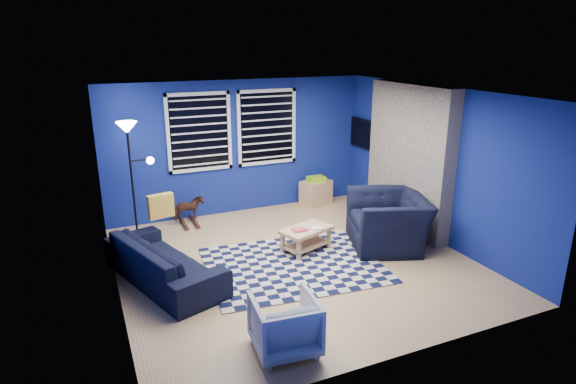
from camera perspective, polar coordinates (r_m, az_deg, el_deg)
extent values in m
plane|color=tan|center=(7.29, 0.76, -8.27)|extent=(5.00, 5.00, 0.00)
plane|color=white|center=(6.60, 0.84, 11.67)|extent=(5.00, 5.00, 0.00)
plane|color=navy|center=(9.10, -5.80, 5.26)|extent=(5.00, 0.00, 5.00)
plane|color=navy|center=(6.27, -20.46, -1.50)|extent=(0.00, 5.00, 5.00)
plane|color=navy|center=(8.17, 16.98, 3.15)|extent=(0.00, 5.00, 5.00)
cube|color=gray|center=(8.46, 14.13, 3.87)|extent=(0.26, 2.00, 2.50)
cube|color=black|center=(8.63, 12.95, -2.02)|extent=(0.04, 0.70, 0.60)
cube|color=gray|center=(8.66, 12.12, -4.07)|extent=(0.50, 1.20, 0.08)
cube|color=black|center=(8.82, -10.49, 6.98)|extent=(1.05, 0.02, 1.30)
cube|color=white|center=(8.71, -10.73, 11.36)|extent=(1.17, 0.05, 0.06)
cube|color=white|center=(8.95, -10.24, 2.69)|extent=(1.17, 0.05, 0.06)
cube|color=black|center=(9.20, -2.54, 7.69)|extent=(1.05, 0.02, 1.30)
cube|color=white|center=(9.09, -2.58, 11.90)|extent=(1.17, 0.05, 0.06)
cube|color=white|center=(9.33, -2.46, 3.56)|extent=(1.17, 0.05, 0.06)
cube|color=black|center=(9.67, 9.15, 6.77)|extent=(0.06, 1.00, 0.58)
cube|color=black|center=(9.65, 8.98, 6.75)|extent=(0.01, 0.92, 0.50)
cube|color=black|center=(7.18, 0.62, -8.62)|extent=(2.68, 2.23, 0.02)
imported|color=black|center=(6.84, -14.51, -7.90)|extent=(2.23, 1.43, 0.61)
imported|color=black|center=(7.86, 11.78, -3.38)|extent=(1.59, 1.49, 0.84)
imported|color=gray|center=(5.27, -0.40, -15.39)|extent=(0.73, 0.75, 0.62)
imported|color=#412414|center=(8.79, -11.74, -1.97)|extent=(0.28, 0.55, 0.45)
cube|color=tan|center=(7.52, 2.17, -4.49)|extent=(0.90, 0.69, 0.05)
cube|color=tan|center=(7.62, 2.15, -6.22)|extent=(0.81, 0.60, 0.03)
cube|color=#CC3A54|center=(7.42, 1.40, -4.47)|extent=(0.26, 0.22, 0.03)
cube|color=silver|center=(7.48, 3.45, -4.34)|extent=(0.21, 0.18, 0.03)
cube|color=tan|center=(7.32, 0.38, -6.72)|extent=(0.07, 0.07, 0.32)
cube|color=tan|center=(7.59, 5.04, -5.85)|extent=(0.07, 0.07, 0.32)
cube|color=tan|center=(7.61, -0.71, -5.72)|extent=(0.07, 0.07, 0.32)
cube|color=tan|center=(7.88, 3.80, -4.92)|extent=(0.07, 0.07, 0.32)
cube|color=tan|center=(9.70, 3.32, -0.06)|extent=(0.67, 0.54, 0.48)
cube|color=black|center=(9.70, 3.32, -0.06)|extent=(0.58, 0.48, 0.39)
cube|color=#9CD318|center=(9.62, 3.35, 1.57)|extent=(0.40, 0.35, 0.09)
cylinder|color=black|center=(8.55, -17.38, -4.99)|extent=(0.25, 0.25, 0.03)
cylinder|color=black|center=(8.26, -17.95, 0.83)|extent=(0.04, 0.04, 1.82)
cone|color=white|center=(8.05, -18.58, 7.25)|extent=(0.33, 0.33, 0.18)
sphere|color=white|center=(8.14, -16.02, 3.61)|extent=(0.12, 0.12, 0.12)
cube|color=gold|center=(7.50, -14.85, -1.61)|extent=(0.40, 0.19, 0.36)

